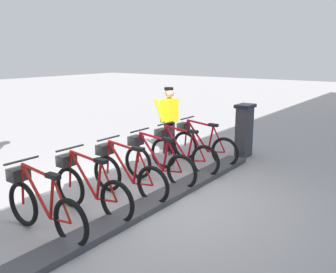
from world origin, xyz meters
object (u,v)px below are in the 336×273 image
at_px(bike_docked_3, 126,173).
at_px(bike_docked_4, 89,187).
at_px(worker_near_rack, 169,118).
at_px(payment_kiosk, 244,130).
at_px(bike_docked_1, 181,152).
at_px(bike_docked_5, 42,205).
at_px(bike_docked_2, 156,162).
at_px(bike_docked_0, 201,144).

relative_size(bike_docked_3, bike_docked_4, 1.00).
height_order(bike_docked_4, worker_near_rack, worker_near_rack).
distance_m(payment_kiosk, bike_docked_4, 4.51).
height_order(bike_docked_1, bike_docked_5, same).
bearing_deg(bike_docked_2, payment_kiosk, -101.73).
bearing_deg(bike_docked_5, bike_docked_3, -90.00).
height_order(bike_docked_2, bike_docked_3, same).
bearing_deg(payment_kiosk, bike_docked_5, 83.88).
bearing_deg(bike_docked_2, bike_docked_1, -90.00).
xyz_separation_m(bike_docked_4, worker_near_rack, (1.02, -3.59, 0.48)).
bearing_deg(bike_docked_2, bike_docked_3, 90.00).
xyz_separation_m(payment_kiosk, bike_docked_1, (0.57, 1.89, -0.24)).
bearing_deg(bike_docked_2, worker_near_rack, -61.43).
distance_m(bike_docked_0, worker_near_rack, 1.13).
bearing_deg(worker_near_rack, bike_docked_0, 171.57).
bearing_deg(bike_docked_3, bike_docked_1, -90.00).
height_order(bike_docked_0, bike_docked_1, same).
xyz_separation_m(bike_docked_2, worker_near_rack, (1.02, -1.87, 0.48)).
relative_size(bike_docked_2, bike_docked_4, 1.00).
bearing_deg(bike_docked_3, payment_kiosk, -98.99).
relative_size(bike_docked_2, worker_near_rack, 1.04).
relative_size(bike_docked_0, bike_docked_4, 1.00).
height_order(payment_kiosk, bike_docked_4, payment_kiosk).
distance_m(bike_docked_0, bike_docked_3, 2.58).
xyz_separation_m(bike_docked_1, bike_docked_2, (0.00, 0.86, 0.00)).
bearing_deg(worker_near_rack, bike_docked_5, 102.89).
xyz_separation_m(bike_docked_1, worker_near_rack, (1.02, -1.01, 0.48)).
height_order(bike_docked_0, bike_docked_2, same).
bearing_deg(worker_near_rack, bike_docked_3, 110.45).
bearing_deg(bike_docked_1, bike_docked_4, 90.00).
distance_m(bike_docked_2, bike_docked_3, 0.86).
bearing_deg(bike_docked_4, bike_docked_0, -90.00).
height_order(bike_docked_2, worker_near_rack, worker_near_rack).
height_order(bike_docked_0, bike_docked_5, same).
height_order(payment_kiosk, bike_docked_5, payment_kiosk).
relative_size(bike_docked_0, bike_docked_3, 1.00).
bearing_deg(worker_near_rack, payment_kiosk, -150.91).
distance_m(bike_docked_2, worker_near_rack, 2.18).
bearing_deg(bike_docked_4, bike_docked_5, 90.00).
distance_m(bike_docked_0, bike_docked_2, 1.72).
distance_m(payment_kiosk, bike_docked_2, 2.82).
xyz_separation_m(payment_kiosk, bike_docked_3, (0.57, 3.61, -0.24)).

